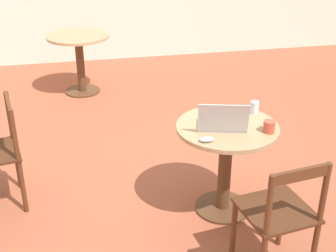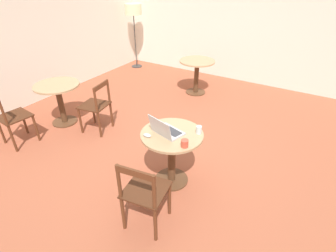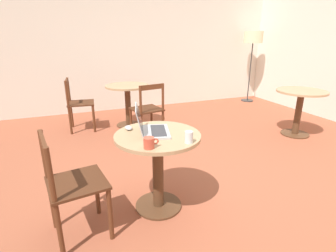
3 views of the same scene
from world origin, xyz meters
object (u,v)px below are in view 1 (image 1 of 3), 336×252
cafe_table_near (226,150)px  laptop (222,123)px  drinking_glass (254,107)px  cafe_table_mid (79,51)px  chair_near_left (280,216)px  mouse (207,139)px  mug (269,126)px

cafe_table_near → laptop: (-0.04, 0.05, 0.24)m
laptop → drinking_glass: size_ratio=4.27×
cafe_table_mid → drinking_glass: (-2.47, -1.22, 0.24)m
cafe_table_mid → chair_near_left: bearing=-162.4°
chair_near_left → drinking_glass: (0.88, -0.15, 0.32)m
laptop → drinking_glass: (0.20, -0.32, -0.00)m
cafe_table_mid → mouse: 2.94m
cafe_table_mid → mug: mug is taller
cafe_table_mid → chair_near_left: size_ratio=0.86×
mouse → mug: 0.45m
laptop → cafe_table_mid: bearing=18.6°
cafe_table_near → chair_near_left: bearing=-171.4°
cafe_table_near → cafe_table_mid: size_ratio=1.00×
chair_near_left → mouse: chair_near_left is taller
cafe_table_mid → drinking_glass: bearing=-153.8°
laptop → drinking_glass: laptop is taller
laptop → mug: laptop is taller
cafe_table_near → mug: mug is taller
cafe_table_mid → laptop: size_ratio=1.83×
cafe_table_mid → laptop: laptop is taller
chair_near_left → cafe_table_near: bearing=8.6°
cafe_table_mid → mug: (-2.79, -1.20, 0.23)m
mug → chair_near_left: bearing=166.4°
cafe_table_near → drinking_glass: bearing=-57.9°
chair_near_left → laptop: (0.67, 0.16, 0.32)m
cafe_table_near → mouse: 0.35m
cafe_table_near → drinking_glass: size_ratio=7.83×
mouse → drinking_glass: drinking_glass is taller
cafe_table_near → chair_near_left: 0.73m
laptop → cafe_table_near: bearing=-53.0°
cafe_table_near → mouse: size_ratio=7.28×
cafe_table_near → drinking_glass: (0.16, -0.26, 0.24)m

